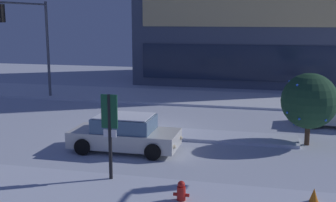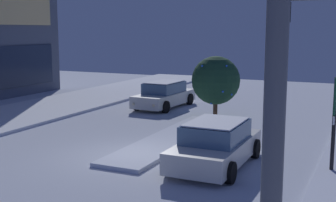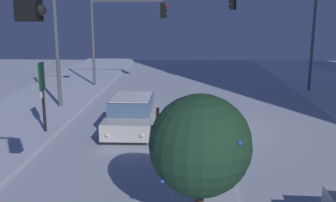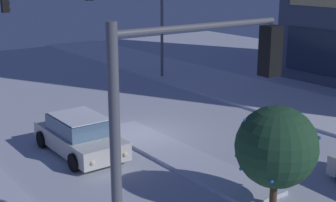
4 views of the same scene
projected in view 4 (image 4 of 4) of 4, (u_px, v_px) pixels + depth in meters
name	position (u px, v px, depth m)	size (l,w,h in m)	color
ground	(146.00, 135.00, 20.48)	(52.00, 52.00, 0.00)	silver
curb_strip_far	(284.00, 101.00, 25.55)	(52.00, 5.20, 0.14)	silver
median_strip	(178.00, 156.00, 18.00)	(9.00, 1.80, 0.14)	silver
car_near	(80.00, 135.00, 18.30)	(4.55, 2.13, 1.49)	silver
traffic_light_corner_far_left	(133.00, 9.00, 28.88)	(0.32, 5.42, 6.46)	#565960
traffic_light_corner_near_right	(189.00, 120.00, 8.56)	(0.32, 3.95, 6.08)	#565960
decorated_tree_median	(276.00, 147.00, 13.67)	(2.39, 2.39, 3.14)	#473323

